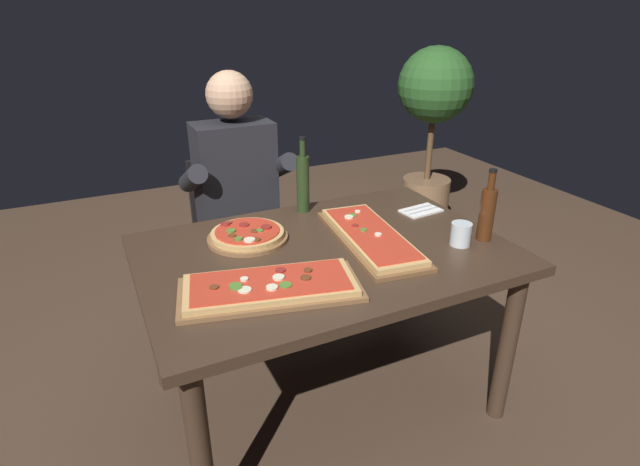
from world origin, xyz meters
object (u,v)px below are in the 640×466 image
Objects in this scene: pizza_rectangular_front at (270,287)px; diner_chair at (236,232)px; pizza_rectangular_left at (371,237)px; potted_plant_corner at (432,118)px; dining_table at (325,271)px; tumbler_near_camera at (461,235)px; seated_diner at (239,194)px; pizza_round_far at (248,235)px; oil_bottle_amber at (487,212)px; wine_bottle_dark at (303,182)px.

diner_chair reaches higher than pizza_rectangular_front.
pizza_rectangular_left is 1.92m from potted_plant_corner.
dining_table is 0.55m from tumbler_near_camera.
diner_chair is at bearing 110.06° from pizza_rectangular_left.
seated_diner is 0.99× the size of potted_plant_corner.
potted_plant_corner reaches higher than tumbler_near_camera.
oil_bottle_amber reaches higher than pizza_round_far.
wine_bottle_dark is at bearing 57.49° from pizza_rectangular_front.
pizza_round_far is at bearing -103.47° from seated_diner.
pizza_rectangular_left is 0.44m from wine_bottle_dark.
oil_bottle_amber is (0.92, 0.01, 0.10)m from pizza_rectangular_front.
tumbler_near_camera is at bearing -54.97° from wine_bottle_dark.
pizza_rectangular_left reaches higher than dining_table.
seated_diner is 1.77m from potted_plant_corner.
wine_bottle_dark is at bearing -65.89° from diner_chair.
pizza_round_far is 0.37× the size of diner_chair.
tumbler_near_camera is 0.07× the size of seated_diner.
pizza_rectangular_left is 0.49m from pizza_round_far.
pizza_rectangular_left is at bearing -69.94° from diner_chair.
diner_chair is (-0.12, 0.86, -0.16)m from dining_table.
potted_plant_corner is at bearing 33.09° from pizza_round_far.
wine_bottle_dark reaches higher than pizza_rectangular_left.
tumbler_near_camera is at bearing -28.57° from pizza_round_far.
pizza_rectangular_left is 1.91× the size of wine_bottle_dark.
pizza_round_far is 0.24× the size of seated_diner.
seated_diner reaches higher than diner_chair.
dining_table is at bearing -101.74° from wine_bottle_dark.
tumbler_near_camera is at bearing -30.82° from pizza_rectangular_left.
dining_table is 0.47m from wine_bottle_dark.
pizza_rectangular_front is at bearing -179.10° from oil_bottle_amber.
potted_plant_corner is (1.65, 0.63, 0.11)m from seated_diner.
potted_plant_corner is at bearing 56.53° from tumbler_near_camera.
pizza_round_far is at bearing -150.25° from wine_bottle_dark.
seated_diner is at bearing 76.53° from pizza_round_far.
diner_chair reaches higher than pizza_round_far.
seated_diner is (-0.74, 0.92, -0.11)m from oil_bottle_amber.
pizza_rectangular_left is 0.96m from diner_chair.
potted_plant_corner reaches higher than wine_bottle_dark.
pizza_rectangular_left is at bearing -67.02° from seated_diner.
oil_bottle_amber is at bearing -48.01° from wine_bottle_dark.
tumbler_near_camera is (0.30, -0.18, 0.02)m from pizza_rectangular_left.
seated_diner is at bearing 99.18° from dining_table.
diner_chair is at bearing 80.16° from pizza_rectangular_front.
dining_table is at bearing -41.58° from pizza_round_far.
pizza_round_far is at bearing -146.91° from potted_plant_corner.
pizza_rectangular_left is 2.03× the size of pizza_round_far.
potted_plant_corner reaches higher than oil_bottle_amber.
oil_bottle_amber is (0.53, -0.59, -0.02)m from wine_bottle_dark.
tumbler_near_camera reaches higher than pizza_round_far.
tumbler_near_camera reaches higher than dining_table.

